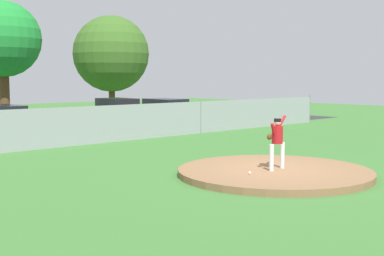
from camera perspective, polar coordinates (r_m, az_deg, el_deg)
name	(u,v)px	position (r m, az deg, el deg)	size (l,w,h in m)	color
ground_plane	(148,154)	(19.63, -4.87, -2.89)	(80.00, 80.00, 0.00)	#386B2D
asphalt_strip	(43,136)	(26.77, -16.21, -0.84)	(44.00, 7.00, 0.01)	#2B2B2D
pitchers_mound	(274,172)	(15.41, 9.13, -4.88)	(5.72, 5.72, 0.20)	brown
pitcher_youth	(277,138)	(15.20, 9.42, -1.12)	(0.81, 0.32, 1.59)	silver
baseball	(250,173)	(14.48, 6.42, -4.98)	(0.07, 0.07, 0.07)	white
chainlink_fence	(91,125)	(22.79, -11.13, 0.31)	(33.29, 0.07, 1.77)	gray
parked_car_teal	(165,112)	(31.42, -2.98, 1.73)	(2.07, 4.79, 1.64)	#146066
parked_car_red	(117,115)	(29.42, -8.30, 1.49)	(1.99, 4.22, 1.75)	#A81919
parked_car_slate	(0,124)	(25.43, -20.59, 0.46)	(1.94, 4.43, 1.63)	slate
tree_broad_left	(3,40)	(33.23, -20.28, 9.19)	(4.57, 4.57, 7.52)	#4C331E
tree_slender_far	(111,54)	(40.37, -8.96, 8.13)	(5.84, 5.84, 7.69)	#4C331E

